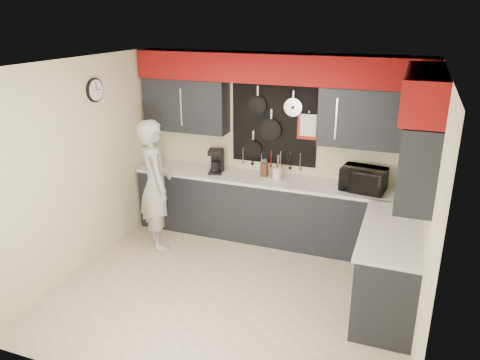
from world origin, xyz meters
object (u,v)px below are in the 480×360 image
at_px(microwave, 363,179).
at_px(person, 155,185).
at_px(coffee_maker, 216,160).
at_px(knife_block, 264,170).
at_px(utensil_crock, 277,174).

distance_m(microwave, person, 2.74).
bearing_deg(microwave, coffee_maker, -172.47).
bearing_deg(knife_block, utensil_crock, -14.47).
bearing_deg(coffee_maker, microwave, -14.92).
height_order(knife_block, person, person).
distance_m(utensil_crock, coffee_maker, 0.90).
height_order(knife_block, coffee_maker, coffee_maker).
relative_size(knife_block, coffee_maker, 0.58).
distance_m(microwave, utensil_crock, 1.16).
xyz_separation_m(knife_block, utensil_crock, (0.20, -0.05, -0.02)).
distance_m(microwave, coffee_maker, 2.06).
xyz_separation_m(knife_block, coffee_maker, (-0.70, -0.07, 0.08)).
relative_size(knife_block, utensil_crock, 1.25).
bearing_deg(knife_block, coffee_maker, -175.05).
relative_size(utensil_crock, person, 0.09).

